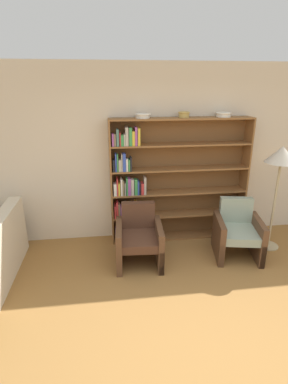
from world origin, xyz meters
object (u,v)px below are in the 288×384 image
armchair_cushioned (237,232)px  floor_lamp (281,160)px  bowl_cream (184,114)px  armchair_leather (139,238)px  bookshelf (167,181)px  bowl_slate (143,115)px  bowl_stoneware (224,114)px

armchair_cushioned → floor_lamp: (0.61, 0.15, 1.04)m
bowl_cream → armchair_leather: bearing=-138.6°
armchair_leather → armchair_cushioned: bearing=-176.2°
floor_lamp → armchair_leather: bearing=-176.0°
bookshelf → floor_lamp: bearing=-19.1°
bookshelf → bowl_slate: (-0.38, -0.02, 1.03)m
armchair_leather → bowl_cream: bearing=-134.8°
armchair_cushioned → floor_lamp: size_ratio=0.51×
armchair_leather → floor_lamp: (2.08, 0.14, 1.04)m
bowl_cream → floor_lamp: (1.33, -0.52, -0.60)m
bookshelf → bowl_stoneware: 1.33m
bowl_cream → floor_lamp: bowl_cream is taller
floor_lamp → bowl_stoneware: bearing=143.9°
bowl_stoneware → armchair_cushioned: 1.77m
bowl_slate → armchair_cushioned: (1.33, -0.67, -1.63)m
bowl_stoneware → armchair_leather: (-1.37, -0.66, -1.63)m
bowl_cream → bookshelf: bearing=175.3°
bookshelf → armchair_leather: (-0.52, -0.68, -0.60)m
bowl_cream → armchair_cushioned: bearing=-42.9°
armchair_cushioned → bowl_stoneware: bearing=-69.9°
bowl_cream → floor_lamp: 1.54m
armchair_leather → floor_lamp: floor_lamp is taller
bookshelf → armchair_cushioned: bearing=-35.9°
bowl_cream → armchair_leather: bowl_cream is taller
bookshelf → bowl_cream: size_ratio=12.59×
bookshelf → floor_lamp: bookshelf is taller
bowl_stoneware → armchair_cushioned: size_ratio=0.28×
bowl_slate → armchair_leather: (-0.14, -0.66, -1.63)m
bowl_slate → bowl_cream: (0.61, -0.00, 0.01)m
bowl_cream → bowl_stoneware: 0.61m
bowl_slate → floor_lamp: (1.94, -0.52, -0.59)m
bowl_stoneware → floor_lamp: bowl_stoneware is taller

